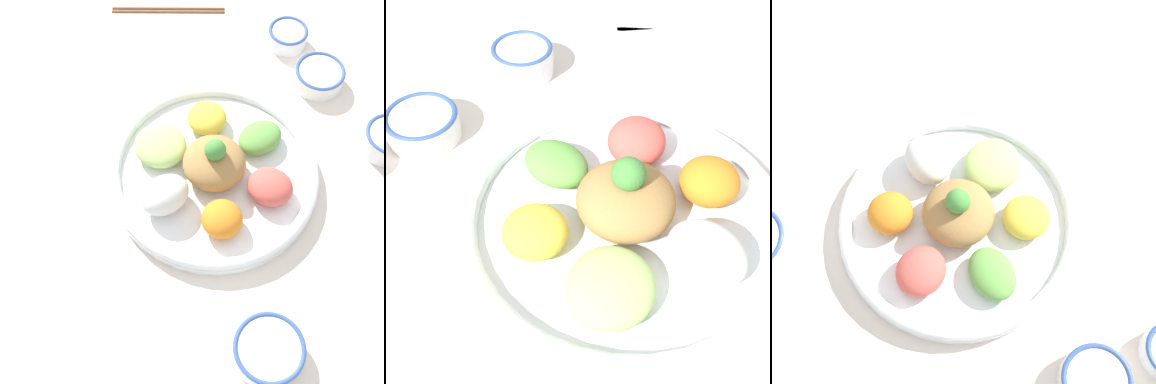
{
  "view_description": "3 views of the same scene",
  "coord_description": "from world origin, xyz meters",
  "views": [
    {
      "loc": [
        0.1,
        0.45,
        0.84
      ],
      "look_at": [
        0.07,
        0.02,
        0.03
      ],
      "focal_mm": 50.0,
      "sensor_mm": 36.0,
      "label": 1
    },
    {
      "loc": [
        0.38,
        -0.17,
        0.5
      ],
      "look_at": [
        -0.01,
        -0.06,
        0.03
      ],
      "focal_mm": 50.0,
      "sensor_mm": 36.0,
      "label": 2
    },
    {
      "loc": [
        -0.28,
        -0.06,
        0.79
      ],
      "look_at": [
        0.07,
        -0.03,
        0.06
      ],
      "focal_mm": 50.0,
      "sensor_mm": 36.0,
      "label": 3
    }
  ],
  "objects": [
    {
      "name": "ground_plane",
      "position": [
        0.0,
        0.0,
        0.0
      ],
      "size": [
        2.4,
        2.4,
        0.0
      ],
      "primitive_type": "plane",
      "color": "silver"
    },
    {
      "name": "salad_platter",
      "position": [
        0.04,
        -0.02,
        0.03
      ],
      "size": [
        0.37,
        0.37,
        0.11
      ],
      "color": "white",
      "rests_on": "ground_plane"
    },
    {
      "name": "sauce_bowl_dark",
      "position": [
        -0.19,
        -0.23,
        0.02
      ],
      "size": [
        0.1,
        0.1,
        0.04
      ],
      "color": "white",
      "rests_on": "ground_plane"
    }
  ]
}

